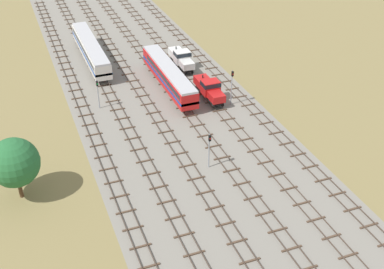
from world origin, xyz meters
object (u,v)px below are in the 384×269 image
Objects in this scene: shunter_loco_centre_right_nearest at (209,88)px; diesel_railcar_centre_near at (169,75)px; shunter_loco_centre_right_mid at (181,57)px; signal_post_mid at (98,91)px; signal_post_near at (209,147)px; passenger_coach_left_midfar at (91,49)px; signal_post_nearest at (232,83)px.

diesel_railcar_centre_near reaches higher than shunter_loco_centre_right_nearest.
diesel_railcar_centre_near is at bearing -123.65° from shunter_loco_centre_right_mid.
shunter_loco_centre_right_nearest is at bearing -10.86° from signal_post_mid.
signal_post_near is (-7.39, -30.57, 1.23)m from shunter_loco_centre_right_mid.
passenger_coach_left_midfar is 4.55× the size of signal_post_mid.
signal_post_mid reaches higher than passenger_coach_left_midfar.
signal_post_near is at bearing -96.07° from diesel_railcar_centre_near.
signal_post_mid is at bearing 162.29° from signal_post_nearest.
signal_post_near is (-9.86, -14.51, -0.48)m from signal_post_nearest.
diesel_railcar_centre_near is 11.44m from signal_post_nearest.
signal_post_mid is at bearing 115.36° from signal_post_near.
signal_post_mid reaches higher than shunter_loco_centre_right_mid.
passenger_coach_left_midfar is at bearing 124.63° from shunter_loco_centre_right_nearest.
passenger_coach_left_midfar is 18.27m from signal_post_mid.
shunter_loco_centre_right_mid is at bearing 76.40° from signal_post_near.
signal_post_mid is at bearing 169.14° from shunter_loco_centre_right_nearest.
shunter_loco_centre_right_nearest is 19.03m from signal_post_near.
diesel_railcar_centre_near is at bearing -57.94° from passenger_coach_left_midfar.
shunter_loco_centre_right_mid is 1.67× the size of signal_post_near.
signal_post_nearest reaches higher than signal_post_mid.
signal_post_mid reaches higher than shunter_loco_centre_right_nearest.
signal_post_mid is (-12.32, -2.36, 0.51)m from diesel_railcar_centre_near.
shunter_loco_centre_right_nearest is 4.23m from signal_post_nearest.
passenger_coach_left_midfar is at bearing 82.25° from signal_post_mid.
diesel_railcar_centre_near is 23.30m from signal_post_near.
shunter_loco_centre_right_nearest is 1.67× the size of signal_post_near.
shunter_loco_centre_right_nearest is at bearing -48.99° from diesel_railcar_centre_near.
signal_post_near is at bearing -103.60° from shunter_loco_centre_right_mid.
diesel_railcar_centre_near and passenger_coach_left_midfar have the same top height.
passenger_coach_left_midfar is 39.61m from signal_post_near.
passenger_coach_left_midfar is 3.73× the size of signal_post_nearest.
signal_post_near is (-7.39, -17.49, 1.23)m from shunter_loco_centre_right_nearest.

